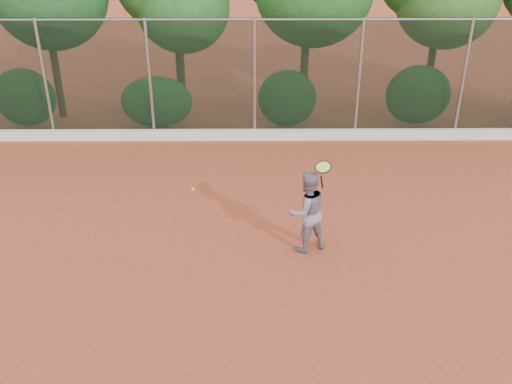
{
  "coord_description": "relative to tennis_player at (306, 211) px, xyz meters",
  "views": [
    {
      "loc": [
        -0.07,
        -8.97,
        6.42
      ],
      "look_at": [
        0.0,
        1.0,
        1.25
      ],
      "focal_mm": 40.0,
      "sensor_mm": 36.0,
      "label": 1
    }
  ],
  "objects": [
    {
      "name": "chainlink_fence",
      "position": [
        -1.0,
        6.1,
        1.0
      ],
      "size": [
        24.09,
        0.09,
        3.5
      ],
      "color": "black",
      "rests_on": "ground"
    },
    {
      "name": "ground",
      "position": [
        -1.0,
        -0.9,
        -0.86
      ],
      "size": [
        80.0,
        80.0,
        0.0
      ],
      "primitive_type": "plane",
      "color": "#A23F26",
      "rests_on": "ground"
    },
    {
      "name": "concrete_curb",
      "position": [
        -1.0,
        5.92,
        -0.71
      ],
      "size": [
        24.0,
        0.2,
        0.3
      ],
      "primitive_type": "cube",
      "color": "white",
      "rests_on": "ground"
    },
    {
      "name": "tennis_racket",
      "position": [
        0.27,
        -0.04,
        0.95
      ],
      "size": [
        0.43,
        0.42,
        0.59
      ],
      "color": "black",
      "rests_on": "ground"
    },
    {
      "name": "tennis_player",
      "position": [
        0.0,
        0.0,
        0.0
      ],
      "size": [
        1.03,
        0.94,
        1.73
      ],
      "primitive_type": "imported",
      "rotation": [
        0.0,
        0.0,
        3.56
      ],
      "color": "slate",
      "rests_on": "ground"
    },
    {
      "name": "tennis_ball_in_flight",
      "position": [
        -2.19,
        -0.4,
        0.71
      ],
      "size": [
        0.07,
        0.07,
        0.07
      ],
      "color": "#ACCD2E",
      "rests_on": "ground"
    }
  ]
}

